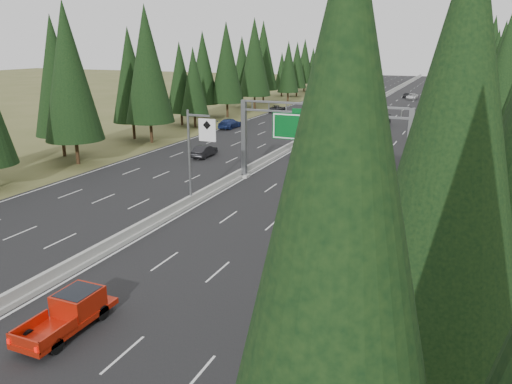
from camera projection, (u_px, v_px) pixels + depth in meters
road at (346, 118)px, 90.46m from camera, size 32.00×260.00×0.08m
shoulder_right at (450, 125)px, 83.71m from camera, size 3.60×260.00×0.06m
shoulder_left at (256, 113)px, 97.21m from camera, size 3.60×260.00×0.06m
median_barrier at (346, 116)px, 90.35m from camera, size 0.70×260.00×0.85m
sign_gantry at (328, 133)px, 45.89m from camera, size 16.75×0.98×7.80m
hov_sign_pole at (195, 152)px, 40.48m from camera, size 2.80×0.50×8.00m
tree_row_right at (488, 72)px, 66.43m from camera, size 11.53×245.30×18.87m
tree_row_left at (199, 69)px, 83.37m from camera, size 11.96×242.12×18.10m
silver_minivan at (360, 220)px, 36.14m from camera, size 2.98×6.07×1.66m
red_pickup at (73, 309)px, 23.77m from camera, size 1.86×5.21×1.70m
car_ahead_green at (367, 140)px, 66.50m from camera, size 1.88×4.26×1.43m
car_ahead_dkred at (419, 136)px, 69.78m from camera, size 1.49×4.02×1.31m
car_ahead_dkgrey at (381, 121)px, 82.18m from camera, size 2.57×5.71×1.62m
car_ahead_white at (412, 97)px, 120.40m from camera, size 2.59×5.01×1.35m
car_ahead_far at (406, 95)px, 123.81m from camera, size 1.53×3.79×1.29m
car_onc_near at (205, 151)px, 59.60m from camera, size 1.69×4.39×1.43m
car_onc_blue at (230, 123)px, 79.72m from camera, size 2.24×5.29×1.52m
car_onc_white at (340, 108)px, 100.10m from camera, size 1.59×3.78×1.28m
car_onc_far at (277, 109)px, 98.33m from camera, size 2.45×4.97×1.36m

